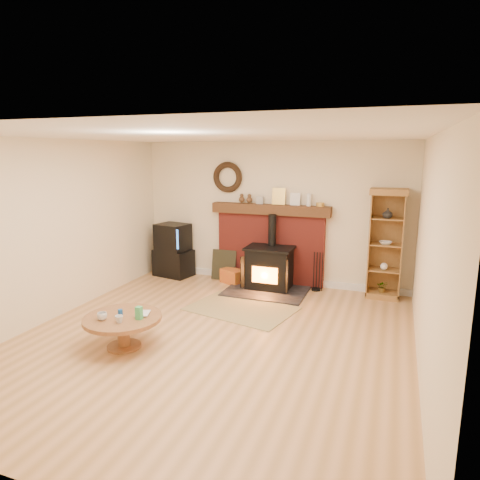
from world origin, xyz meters
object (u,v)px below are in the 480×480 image
at_px(coffee_table, 123,322).
at_px(wood_stove, 269,269).
at_px(tv_unit, 173,251).
at_px(curio_cabinet, 386,244).

bearing_deg(coffee_table, wood_stove, 70.02).
xyz_separation_m(wood_stove, coffee_table, (-1.04, -2.87, -0.04)).
height_order(wood_stove, tv_unit, wood_stove).
bearing_deg(tv_unit, curio_cabinet, 1.23).
distance_m(curio_cabinet, coffee_table, 4.36).
bearing_deg(wood_stove, curio_cabinet, 8.19).
bearing_deg(coffee_table, tv_unit, 107.72).
distance_m(wood_stove, tv_unit, 2.03).
distance_m(wood_stove, curio_cabinet, 2.02).
bearing_deg(coffee_table, curio_cabinet, 46.69).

